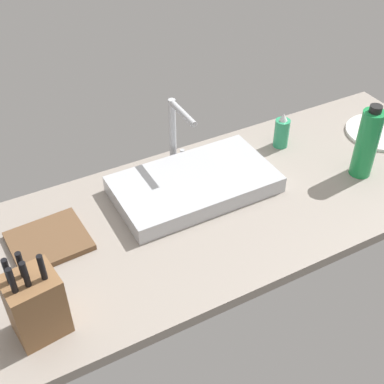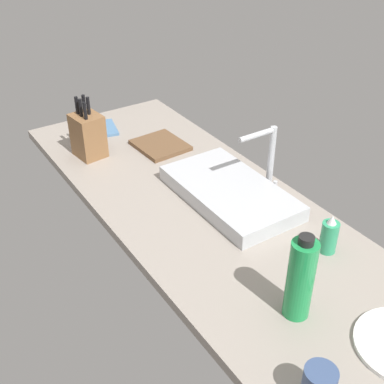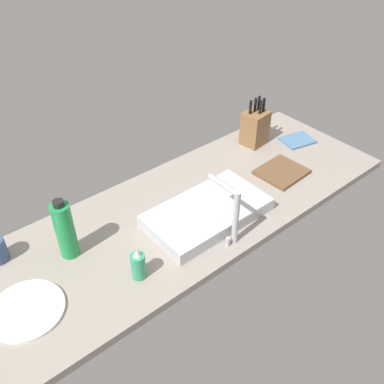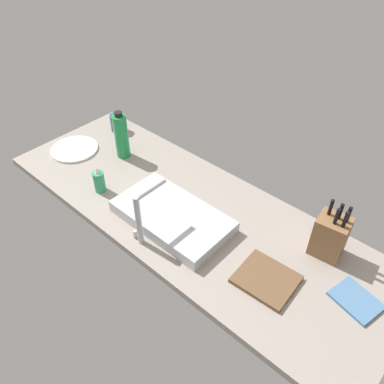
{
  "view_description": "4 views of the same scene",
  "coord_description": "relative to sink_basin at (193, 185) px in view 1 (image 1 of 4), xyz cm",
  "views": [
    {
      "loc": [
        -61.91,
        -103.43,
        110.18
      ],
      "look_at": [
        -5.51,
        1.25,
        11.49
      ],
      "focal_mm": 48.17,
      "sensor_mm": 36.0,
      "label": 1
    },
    {
      "loc": [
        118.59,
        -83.69,
        104.61
      ],
      "look_at": [
        -3.34,
        -4.2,
        9.67
      ],
      "focal_mm": 46.76,
      "sensor_mm": 36.0,
      "label": 2
    },
    {
      "loc": [
        91.14,
        109.72,
        124.38
      ],
      "look_at": [
        -0.62,
        -0.87,
        10.39
      ],
      "focal_mm": 40.08,
      "sensor_mm": 36.0,
      "label": 3
    },
    {
      "loc": [
        -86.82,
        93.16,
        124.49
      ],
      "look_at": [
        0.68,
        -3.79,
        11.14
      ],
      "focal_mm": 36.15,
      "sensor_mm": 36.0,
      "label": 4
    }
  ],
  "objects": [
    {
      "name": "cutting_board",
      "position": [
        -47.95,
        -0.95,
        -1.9
      ],
      "size": [
        22.57,
        20.24,
        1.8
      ],
      "primitive_type": "cube",
      "rotation": [
        0.0,
        0.0,
        0.06
      ],
      "color": "brown",
      "rests_on": "countertop_slab"
    },
    {
      "name": "knife_block",
      "position": [
        -57.72,
        -28.98,
        6.58
      ],
      "size": [
        13.43,
        12.07,
        25.16
      ],
      "rotation": [
        0.0,
        0.0,
        0.13
      ],
      "color": "brown",
      "rests_on": "countertop_slab"
    },
    {
      "name": "water_bottle",
      "position": [
        54.4,
        -18.11,
        9.46
      ],
      "size": [
        7.21,
        7.21,
        26.01
      ],
      "color": "#1E8E47",
      "rests_on": "countertop_slab"
    },
    {
      "name": "countertop_slab",
      "position": [
        0.45,
        -9.84,
        -4.55
      ],
      "size": [
        190.52,
        67.76,
        3.5
      ],
      "primitive_type": "cube",
      "color": "gray",
      "rests_on": "ground"
    },
    {
      "name": "soap_bottle",
      "position": [
        40.43,
        8.18,
        2.98
      ],
      "size": [
        5.39,
        5.39,
        13.36
      ],
      "color": "#2D9966",
      "rests_on": "countertop_slab"
    },
    {
      "name": "faucet",
      "position": [
        1.77,
        15.26,
        12.28
      ],
      "size": [
        5.5,
        16.39,
        24.68
      ],
      "color": "#B7BABF",
      "rests_on": "countertop_slab"
    },
    {
      "name": "dinner_plate",
      "position": [
        78.19,
        -3.18,
        -2.2
      ],
      "size": [
        25.37,
        25.37,
        1.2
      ],
      "primitive_type": "cylinder",
      "color": "white",
      "rests_on": "countertop_slab"
    },
    {
      "name": "sink_basin",
      "position": [
        0.0,
        0.0,
        0.0
      ],
      "size": [
        51.48,
        28.59,
        5.59
      ],
      "primitive_type": "cube",
      "color": "#B7BABF",
      "rests_on": "countertop_slab"
    }
  ]
}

